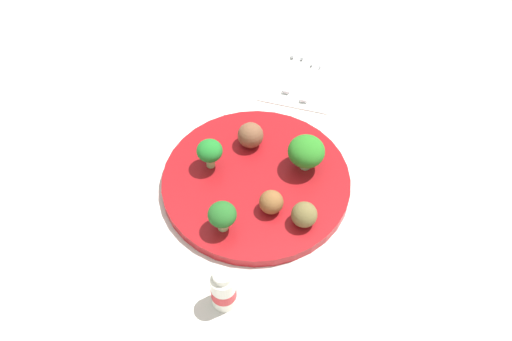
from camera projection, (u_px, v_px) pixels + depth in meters
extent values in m
plane|color=silver|center=(256.00, 185.00, 0.91)|extent=(4.00, 4.00, 0.00)
cylinder|color=maroon|center=(256.00, 182.00, 0.90)|extent=(0.28, 0.28, 0.02)
cylinder|color=#A4CC80|center=(223.00, 224.00, 0.84)|extent=(0.01, 0.01, 0.02)
ellipsoid|color=#246224|center=(222.00, 214.00, 0.82)|extent=(0.04, 0.04, 0.03)
cylinder|color=#96BA6F|center=(211.00, 161.00, 0.91)|extent=(0.01, 0.01, 0.02)
ellipsoid|color=#207729|center=(210.00, 151.00, 0.89)|extent=(0.04, 0.04, 0.03)
cylinder|color=#8CBC79|center=(305.00, 163.00, 0.91)|extent=(0.02, 0.02, 0.01)
ellipsoid|color=#2B7B23|center=(306.00, 151.00, 0.88)|extent=(0.05, 0.05, 0.04)
sphere|color=brown|center=(271.00, 202.00, 0.85)|extent=(0.03, 0.03, 0.03)
sphere|color=brown|center=(304.00, 215.00, 0.84)|extent=(0.04, 0.04, 0.04)
sphere|color=brown|center=(251.00, 135.00, 0.92)|extent=(0.04, 0.04, 0.04)
cube|color=white|center=(303.00, 73.00, 1.06)|extent=(0.18, 0.13, 0.01)
cube|color=silver|center=(291.00, 75.00, 1.05)|extent=(0.09, 0.02, 0.01)
cube|color=silver|center=(299.00, 53.00, 1.09)|extent=(0.03, 0.02, 0.01)
cube|color=silver|center=(310.00, 83.00, 1.04)|extent=(0.09, 0.02, 0.01)
cube|color=silver|center=(319.00, 57.00, 1.08)|extent=(0.06, 0.02, 0.01)
cylinder|color=white|center=(224.00, 290.00, 0.77)|extent=(0.03, 0.03, 0.06)
cylinder|color=red|center=(224.00, 291.00, 0.77)|extent=(0.03, 0.03, 0.02)
cylinder|color=silver|center=(223.00, 277.00, 0.74)|extent=(0.02, 0.02, 0.01)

